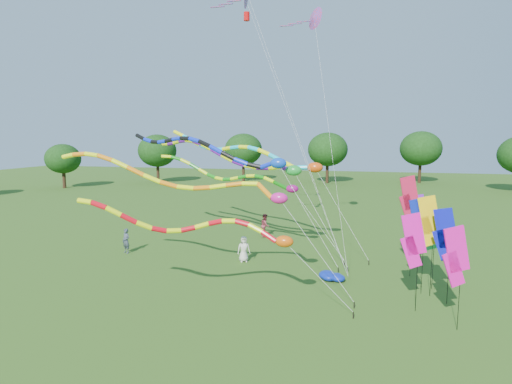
% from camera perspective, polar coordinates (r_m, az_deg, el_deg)
% --- Properties ---
extents(ground, '(160.00, 160.00, 0.00)m').
position_cam_1_polar(ground, '(20.23, 4.41, -14.96)').
color(ground, '#295115').
rests_on(ground, ground).
extents(tree_ring, '(119.67, 114.72, 9.43)m').
position_cam_1_polar(tree_ring, '(25.18, 0.25, 1.84)').
color(tree_ring, '#382314').
rests_on(tree_ring, ground).
extents(tube_kite_red, '(11.21, 2.53, 5.61)m').
position_cam_1_polar(tube_kite_red, '(18.38, -6.04, -4.81)').
color(tube_kite_red, black).
rests_on(tube_kite_red, ground).
extents(tube_kite_orange, '(14.92, 1.02, 7.51)m').
position_cam_1_polar(tube_kite_orange, '(21.01, -8.72, 1.56)').
color(tube_kite_orange, black).
rests_on(tube_kite_orange, ground).
extents(tube_kite_purple, '(14.58, 6.99, 8.16)m').
position_cam_1_polar(tube_kite_purple, '(28.86, -2.75, 4.65)').
color(tube_kite_purple, black).
rests_on(tube_kite_purple, ground).
extents(tube_kite_blue, '(15.35, 5.62, 8.44)m').
position_cam_1_polar(tube_kite_blue, '(28.16, -5.41, 5.45)').
color(tube_kite_blue, black).
rests_on(tube_kite_blue, ground).
extents(tube_kite_cyan, '(15.50, 7.19, 8.76)m').
position_cam_1_polar(tube_kite_cyan, '(30.35, -0.51, 5.15)').
color(tube_kite_cyan, black).
rests_on(tube_kite_cyan, ground).
extents(tube_kite_green, '(12.68, 2.42, 6.97)m').
position_cam_1_polar(tube_kite_green, '(27.99, -2.04, 1.99)').
color(tube_kite_green, black).
rests_on(tube_kite_green, ground).
extents(delta_kite_high_c, '(5.06, 7.52, 16.64)m').
position_cam_1_polar(delta_kite_high_c, '(30.16, 7.74, 21.98)').
color(delta_kite_high_c, black).
rests_on(delta_kite_high_c, ground).
extents(banner_pole_magenta_a, '(1.16, 0.27, 4.45)m').
position_cam_1_polar(banner_pole_magenta_a, '(19.90, 20.19, -6.13)').
color(banner_pole_magenta_a, black).
rests_on(banner_pole_magenta_a, ground).
extents(banner_pole_red, '(1.14, 0.41, 5.63)m').
position_cam_1_polar(banner_pole_red, '(24.62, 19.73, -0.82)').
color(banner_pole_red, black).
rests_on(banner_pole_red, ground).
extents(banner_pole_magenta_b, '(1.13, 0.44, 4.29)m').
position_cam_1_polar(banner_pole_magenta_b, '(18.62, 25.07, -7.81)').
color(banner_pole_magenta_b, black).
rests_on(banner_pole_magenta_b, ground).
extents(banner_pole_blue_b, '(1.12, 0.47, 4.52)m').
position_cam_1_polar(banner_pole_blue_b, '(21.40, 23.88, -5.19)').
color(banner_pole_blue_b, black).
rests_on(banner_pole_blue_b, ground).
extents(banner_pole_violet, '(1.15, 0.35, 4.36)m').
position_cam_1_polar(banner_pole_violet, '(27.06, 20.81, -2.87)').
color(banner_pole_violet, black).
rests_on(banner_pole_violet, ground).
extents(banner_pole_blue_a, '(1.15, 0.35, 4.81)m').
position_cam_1_polar(banner_pole_blue_a, '(22.13, 20.96, -3.89)').
color(banner_pole_blue_a, black).
rests_on(banner_pole_blue_a, ground).
extents(banner_pole_orange, '(1.16, 0.15, 4.95)m').
position_cam_1_polar(banner_pole_orange, '(22.01, 22.00, -3.63)').
color(banner_pole_orange, black).
rests_on(banner_pole_orange, ground).
extents(banner_pole_green, '(1.16, 0.19, 4.50)m').
position_cam_1_polar(banner_pole_green, '(23.17, 22.16, -4.23)').
color(banner_pole_green, black).
rests_on(banner_pole_green, ground).
extents(blue_nylon_heap, '(1.96, 1.66, 0.54)m').
position_cam_1_polar(blue_nylon_heap, '(24.05, 10.53, -10.73)').
color(blue_nylon_heap, '#0B239B').
rests_on(blue_nylon_heap, ground).
extents(person_a, '(0.92, 0.78, 1.60)m').
position_cam_1_polar(person_a, '(26.64, -1.65, -7.61)').
color(person_a, beige).
rests_on(person_a, ground).
extents(person_b, '(0.70, 0.59, 1.65)m').
position_cam_1_polar(person_b, '(29.82, -16.93, -6.25)').
color(person_b, '#394150').
rests_on(person_b, ground).
extents(person_c, '(0.81, 0.96, 1.79)m').
position_cam_1_polar(person_c, '(33.12, 1.24, -4.46)').
color(person_c, '#92353E').
rests_on(person_c, ground).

